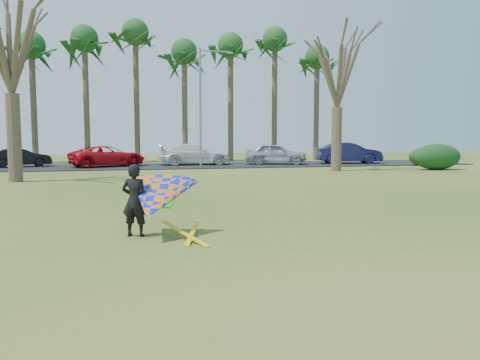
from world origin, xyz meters
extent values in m
plane|color=#214F11|center=(0.00, 0.00, 0.00)|extent=(100.00, 100.00, 0.00)
cube|color=black|center=(0.00, 25.00, 0.03)|extent=(46.00, 7.00, 0.06)
cylinder|color=#4E3E2F|center=(-10.00, 31.00, 4.50)|extent=(0.48, 0.48, 9.00)
ellipsoid|color=#1A481C|center=(-10.00, 31.00, 9.30)|extent=(4.84, 4.84, 3.08)
cylinder|color=brown|center=(-6.00, 31.00, 4.85)|extent=(0.48, 0.48, 9.70)
ellipsoid|color=#174019|center=(-6.00, 31.00, 10.00)|extent=(4.84, 4.84, 3.08)
cylinder|color=#48382B|center=(-2.00, 31.00, 5.20)|extent=(0.48, 0.48, 10.40)
ellipsoid|color=#1A4217|center=(-2.00, 31.00, 10.70)|extent=(4.84, 4.84, 3.08)
cylinder|color=#4C3D2D|center=(2.00, 31.00, 4.50)|extent=(0.48, 0.48, 9.00)
ellipsoid|color=#1B4E1F|center=(2.00, 31.00, 9.30)|extent=(4.84, 4.84, 3.08)
cylinder|color=brown|center=(6.00, 31.00, 4.85)|extent=(0.48, 0.48, 9.70)
ellipsoid|color=#1F4E1C|center=(6.00, 31.00, 10.00)|extent=(4.84, 4.84, 3.08)
cylinder|color=#48392B|center=(10.00, 31.00, 5.20)|extent=(0.48, 0.48, 10.40)
ellipsoid|color=#19471D|center=(10.00, 31.00, 10.70)|extent=(4.84, 4.84, 3.08)
cylinder|color=#4E3E2F|center=(14.00, 31.00, 4.50)|extent=(0.48, 0.48, 9.00)
ellipsoid|color=#19471B|center=(14.00, 31.00, 9.30)|extent=(4.84, 4.84, 3.08)
cylinder|color=#4B3C2D|center=(-8.00, 15.00, 2.10)|extent=(0.64, 0.64, 4.20)
cylinder|color=#48392B|center=(10.00, 18.00, 1.99)|extent=(0.64, 0.64, 3.99)
cylinder|color=gray|center=(2.00, 22.00, 4.00)|extent=(0.16, 0.16, 8.00)
cylinder|color=gray|center=(3.00, 22.00, 7.80)|extent=(2.00, 0.10, 0.10)
cube|color=gray|center=(4.00, 22.00, 7.75)|extent=(0.40, 0.18, 0.12)
ellipsoid|color=#153A18|center=(16.82, 17.43, 0.85)|extent=(3.39, 1.54, 1.70)
ellipsoid|color=#163E17|center=(18.70, 21.53, 0.68)|extent=(2.46, 1.16, 1.37)
imported|color=black|center=(-10.05, 25.85, 0.71)|extent=(4.18, 2.56, 1.30)
imported|color=red|center=(-4.16, 24.95, 0.78)|extent=(5.73, 4.24, 1.45)
imported|color=white|center=(2.06, 25.58, 0.84)|extent=(5.43, 2.32, 1.56)
imported|color=#A8ADB7|center=(8.19, 24.83, 0.86)|extent=(5.03, 3.16, 1.60)
imported|color=#171746|center=(14.09, 24.52, 0.88)|extent=(5.21, 2.62, 1.64)
imported|color=black|center=(-2.56, 1.11, 0.79)|extent=(0.68, 0.56, 1.59)
cone|color=#0528EF|center=(-2.11, 0.86, 0.85)|extent=(2.13, 2.39, 2.02)
cube|color=#0CBF19|center=(-1.99, 0.78, 0.80)|extent=(0.62, 0.60, 0.24)
cube|color=yellow|center=(-1.56, 0.51, 0.01)|extent=(0.85, 1.66, 0.28)
cube|color=yellow|center=(-1.36, 0.71, 0.01)|extent=(0.56, 1.76, 0.22)
camera|label=1|loc=(-2.65, -9.22, 2.18)|focal=35.00mm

